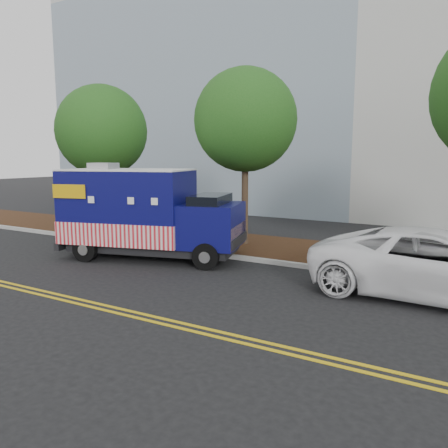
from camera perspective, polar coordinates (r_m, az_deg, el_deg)
The scene contains 10 objects.
ground at distance 14.63m, azimuth -3.66°, elevation -5.37°, with size 120.00×120.00×0.00m, color black.
curb at distance 15.76m, azimuth -0.83°, elevation -4.04°, with size 120.00×0.18×0.15m, color #9E9E99.
mulch_strip at distance 17.56m, azimuth 2.69°, elevation -2.72°, with size 120.00×4.00×0.15m, color black.
centerline_near at distance 11.35m, azimuth -16.41°, elevation -9.89°, with size 120.00×0.10×0.01m, color gold.
centerline_far at distance 11.19m, azimuth -17.35°, elevation -10.20°, with size 120.00×0.10×0.01m, color gold.
tree_a at distance 21.84m, azimuth -15.68°, elevation 11.63°, with size 4.26×4.26×6.92m.
tree_b at distance 17.13m, azimuth 2.82°, elevation 13.37°, with size 3.94×3.94×6.93m.
sign_post at distance 18.49m, azimuth -13.16°, elevation 1.17°, with size 0.06×0.06×2.40m, color #473828.
food_truck at distance 15.65m, azimuth -10.50°, elevation 1.11°, with size 6.74×3.88×3.36m.
white_car at distance 12.31m, azimuth 26.33°, elevation -4.79°, with size 2.91×6.32×1.76m, color white.
Camera 1 is at (7.90, -11.79, 3.57)m, focal length 35.00 mm.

